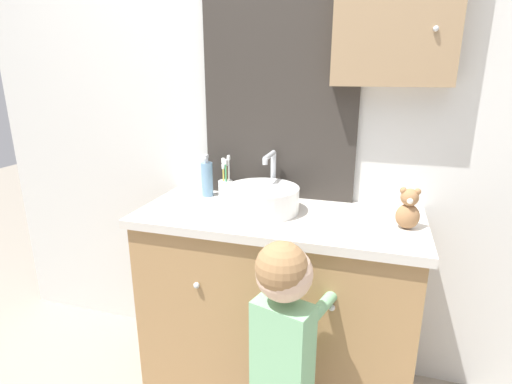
{
  "coord_description": "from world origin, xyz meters",
  "views": [
    {
      "loc": [
        0.36,
        -1.13,
        1.39
      ],
      "look_at": [
        -0.08,
        0.3,
        0.94
      ],
      "focal_mm": 28.0,
      "sensor_mm": 36.0,
      "label": 1
    }
  ],
  "objects_px": {
    "soap_dispenser": "(207,179)",
    "teddy_bear": "(408,209)",
    "sink_basin": "(263,198)",
    "child_figure": "(283,339)",
    "toothbrush_holder": "(226,186)"
  },
  "relations": [
    {
      "from": "teddy_bear",
      "to": "sink_basin",
      "type": "bearing_deg",
      "value": 176.73
    },
    {
      "from": "toothbrush_holder",
      "to": "teddy_bear",
      "type": "distance_m",
      "value": 0.79
    },
    {
      "from": "soap_dispenser",
      "to": "teddy_bear",
      "type": "distance_m",
      "value": 0.87
    },
    {
      "from": "teddy_bear",
      "to": "soap_dispenser",
      "type": "bearing_deg",
      "value": 169.7
    },
    {
      "from": "child_figure",
      "to": "teddy_bear",
      "type": "relative_size",
      "value": 5.92
    },
    {
      "from": "sink_basin",
      "to": "soap_dispenser",
      "type": "distance_m",
      "value": 0.33
    },
    {
      "from": "toothbrush_holder",
      "to": "child_figure",
      "type": "height_order",
      "value": "toothbrush_holder"
    },
    {
      "from": "soap_dispenser",
      "to": "toothbrush_holder",
      "type": "bearing_deg",
      "value": 9.7
    },
    {
      "from": "child_figure",
      "to": "soap_dispenser",
      "type": "bearing_deg",
      "value": 131.34
    },
    {
      "from": "soap_dispenser",
      "to": "teddy_bear",
      "type": "height_order",
      "value": "soap_dispenser"
    },
    {
      "from": "sink_basin",
      "to": "soap_dispenser",
      "type": "xyz_separation_m",
      "value": [
        -0.3,
        0.12,
        0.03
      ]
    },
    {
      "from": "soap_dispenser",
      "to": "child_figure",
      "type": "distance_m",
      "value": 0.83
    },
    {
      "from": "sink_basin",
      "to": "child_figure",
      "type": "distance_m",
      "value": 0.58
    },
    {
      "from": "soap_dispenser",
      "to": "child_figure",
      "type": "height_order",
      "value": "soap_dispenser"
    },
    {
      "from": "soap_dispenser",
      "to": "teddy_bear",
      "type": "xyz_separation_m",
      "value": [
        0.86,
        -0.16,
        -0.01
      ]
    }
  ]
}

